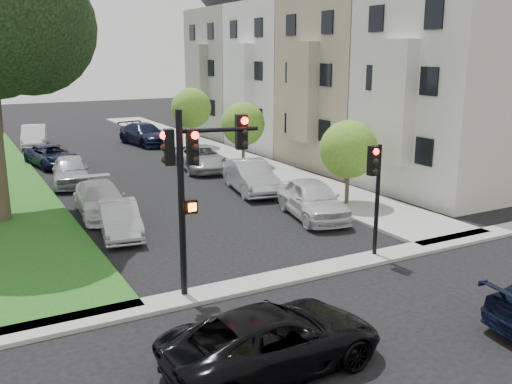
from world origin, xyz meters
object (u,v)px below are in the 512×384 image
car_parked_5 (119,219)px  car_parked_7 (71,171)px  small_tree_b (243,124)px  car_cross_near (274,339)px  traffic_signal_secondary (375,180)px  car_parked_2 (202,158)px  car_parked_8 (52,156)px  car_parked_9 (34,136)px  small_tree_a (349,150)px  car_parked_1 (251,177)px  car_parked_6 (101,200)px  traffic_signal_main (195,169)px  car_parked_0 (313,199)px  small_tree_c (191,108)px  car_parked_4 (145,134)px

car_parked_5 → car_parked_7: 9.40m
small_tree_b → car_parked_7: (-10.01, -0.07, -1.81)m
car_cross_near → traffic_signal_secondary: bearing=-57.7°
car_parked_2 → car_parked_8: 9.08m
car_parked_5 → car_parked_9: car_parked_9 is taller
small_tree_a → car_parked_7: bearing=134.9°
traffic_signal_secondary → small_tree_a: bearing=59.9°
car_parked_1 → car_parked_6: car_parked_1 is taller
traffic_signal_main → traffic_signal_secondary: 6.33m
small_tree_a → car_parked_1: small_tree_a is taller
car_parked_0 → car_parked_2: (-0.15, 11.28, -0.10)m
small_tree_b → car_parked_5: (-10.07, -9.47, -1.93)m
small_tree_c → car_parked_5: size_ratio=1.10×
car_parked_5 → car_parked_6: 3.08m
car_parked_5 → car_parked_6: car_parked_6 is taller
traffic_signal_main → car_cross_near: bearing=-90.8°
car_cross_near → car_parked_0: car_parked_0 is taller
small_tree_a → traffic_signal_secondary: size_ratio=1.00×
car_parked_4 → car_parked_8: car_parked_4 is taller
small_tree_a → car_parked_6: small_tree_a is taller
small_tree_b → traffic_signal_main: 18.52m
traffic_signal_main → car_parked_1: (7.03, 10.02, -2.85)m
car_parked_6 → car_parked_9: 20.40m
car_parked_0 → car_cross_near: bearing=-116.2°
small_tree_a → small_tree_c: (0.00, 18.13, 0.28)m
car_parked_2 → small_tree_c: bearing=79.6°
small_tree_b → car_parked_9: small_tree_b is taller
small_tree_b → car_parked_2: (-2.55, 0.35, -1.87)m
car_parked_4 → car_parked_7: 13.23m
car_parked_4 → car_parked_7: (-7.43, -10.95, -0.03)m
car_parked_1 → car_parked_2: car_parked_1 is taller
traffic_signal_secondary → car_parked_7: traffic_signal_secondary is taller
car_parked_1 → car_parked_8: 13.55m
car_parked_7 → car_parked_2: bearing=12.0°
small_tree_a → car_parked_7: small_tree_a is taller
car_parked_4 → car_parked_9: bearing=147.5°
traffic_signal_main → car_parked_9: (-0.30, 29.82, -2.86)m
small_tree_b → car_parked_6: small_tree_b is taller
car_cross_near → car_parked_6: bearing=-0.7°
small_tree_c → car_parked_6: 17.68m
small_tree_a → car_cross_near: (-9.65, -10.09, -1.86)m
car_parked_0 → car_parked_6: size_ratio=0.99×
small_tree_c → car_cross_near: size_ratio=0.86×
car_cross_near → car_parked_5: car_cross_near is taller
car_parked_0 → car_parked_5: bearing=-178.9°
car_parked_4 → car_parked_7: size_ratio=1.22×
car_parked_7 → car_parked_8: size_ratio=0.96×
car_parked_2 → car_parked_9: 15.51m
traffic_signal_main → car_parked_4: size_ratio=0.97×
small_tree_b → car_parked_5: small_tree_b is taller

